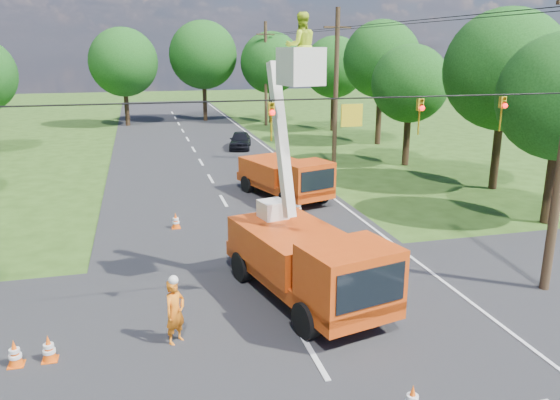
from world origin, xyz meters
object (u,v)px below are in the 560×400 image
object	(u,v)px
traffic_cone_3	(298,207)
pole_right_far	(266,73)
traffic_cone_4	(49,349)
tree_far_c	(271,63)
traffic_cone_5	(15,353)
traffic_cone_8	(176,221)
distant_car	(240,140)
traffic_cone_2	(258,237)
traffic_cone_7	(281,179)
tree_right_d	(381,59)
traffic_cone_1	(412,400)
tree_right_b	(505,70)
tree_right_e	(334,67)
second_truck	(286,177)
ground_worker	(175,312)
tree_far_b	(203,55)
tree_far_a	(123,62)
bucket_truck	(308,246)
pole_right_mid	(336,87)
tree_right_c	(410,84)

from	to	relation	value
traffic_cone_3	pole_right_far	world-z (taller)	pole_right_far
traffic_cone_4	tree_far_c	bearing A→B (deg)	69.42
traffic_cone_3	traffic_cone_5	bearing A→B (deg)	-134.62
traffic_cone_8	distant_car	bearing A→B (deg)	71.31
traffic_cone_2	traffic_cone_7	world-z (taller)	same
traffic_cone_2	tree_right_d	distance (m)	26.00
traffic_cone_1	traffic_cone_3	size ratio (longest dim) A/B	1.00
tree_right_b	tree_right_e	bearing A→B (deg)	92.99
traffic_cone_8	tree_right_b	distance (m)	18.87
traffic_cone_5	tree_far_c	size ratio (longest dim) A/B	0.08
second_truck	traffic_cone_8	distance (m)	6.88
ground_worker	tree_far_c	distance (m)	44.58
ground_worker	tree_far_b	xyz separation A→B (m)	(6.32, 45.38, 5.92)
distant_car	tree_far_a	distance (m)	18.41
bucket_truck	pole_right_mid	size ratio (longest dim) A/B	0.85
tree_right_c	tree_right_e	size ratio (longest dim) A/B	0.91
traffic_cone_2	traffic_cone_1	bearing A→B (deg)	-84.83
tree_far_b	distant_car	bearing A→B (deg)	-88.07
bucket_truck	traffic_cone_4	distance (m)	7.57
traffic_cone_1	traffic_cone_7	xyz separation A→B (m)	(2.35, 20.21, 0.00)
traffic_cone_7	traffic_cone_2	bearing A→B (deg)	-109.87
bucket_truck	traffic_cone_8	bearing A→B (deg)	99.69
pole_right_far	tree_right_c	distance (m)	21.52
pole_right_far	traffic_cone_3	bearing A→B (deg)	-100.25
distant_car	second_truck	bearing A→B (deg)	-77.74
pole_right_far	tree_far_c	world-z (taller)	pole_right_far
traffic_cone_5	traffic_cone_1	bearing A→B (deg)	-25.63
traffic_cone_1	tree_right_c	world-z (taller)	tree_right_c
pole_right_mid	tree_right_c	bearing A→B (deg)	-12.01
tree_far_a	tree_right_c	bearing A→B (deg)	-52.83
ground_worker	traffic_cone_5	world-z (taller)	ground_worker
tree_far_c	traffic_cone_4	bearing A→B (deg)	-110.58
second_truck	tree_far_a	size ratio (longest dim) A/B	0.68
ground_worker	tree_right_e	distance (m)	39.61
traffic_cone_3	traffic_cone_4	world-z (taller)	same
tree_right_b	tree_far_c	xyz separation A→B (m)	(-5.50, 30.00, -0.37)
pole_right_far	tree_far_b	world-z (taller)	tree_far_b
second_truck	ground_worker	bearing A→B (deg)	-134.44
ground_worker	distant_car	bearing A→B (deg)	34.38
traffic_cone_4	traffic_cone_7	distance (m)	19.00
pole_right_mid	tree_right_b	xyz separation A→B (m)	(6.50, -8.00, 1.33)
traffic_cone_4	traffic_cone_5	bearing A→B (deg)	-177.57
ground_worker	pole_right_mid	distance (m)	23.93
tree_far_b	tree_right_b	bearing A→B (deg)	-70.02
traffic_cone_7	tree_right_c	xyz separation A→B (m)	(9.52, 3.43, 4.95)
distant_car	tree_right_e	bearing A→B (deg)	49.30
traffic_cone_4	traffic_cone_2	bearing A→B (deg)	45.12
pole_right_mid	tree_far_b	xyz separation A→B (m)	(-5.50, 25.00, 1.70)
distant_car	tree_far_c	distance (m)	16.41
pole_right_mid	tree_right_b	distance (m)	10.39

